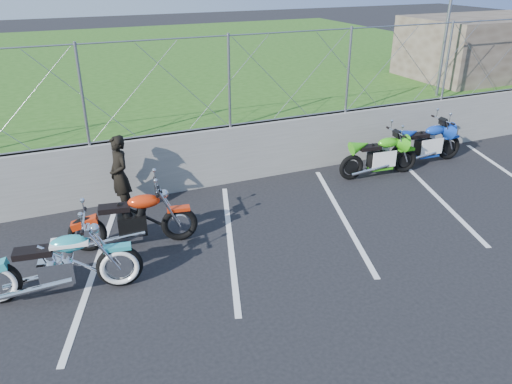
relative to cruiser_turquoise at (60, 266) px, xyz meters
name	(u,v)px	position (x,y,z in m)	size (l,w,h in m)	color
ground	(252,267)	(2.90, -0.48, -0.49)	(90.00, 90.00, 0.00)	black
retaining_wall	(188,161)	(2.90, 3.02, 0.16)	(30.00, 0.22, 1.30)	slate
grass_field	(113,75)	(2.90, 13.02, 0.16)	(30.00, 20.00, 1.30)	#255015
stone_building	(486,46)	(13.40, 5.02, 1.71)	(5.00, 3.00, 1.80)	brown
chain_link_fence	(184,86)	(2.90, 3.02, 1.81)	(28.00, 0.03, 2.00)	gray
sign_pole	(445,39)	(10.10, 3.42, 2.31)	(0.08, 0.08, 3.00)	gray
parking_lines	(288,226)	(4.10, 0.52, -0.49)	(18.29, 4.31, 0.01)	silver
cruiser_turquoise	(60,266)	(0.00, 0.00, 0.00)	(2.45, 0.77, 1.22)	black
naked_orange	(135,221)	(1.31, 1.00, -0.01)	(2.23, 0.75, 1.12)	black
sportbike_green	(380,158)	(7.22, 1.91, -0.03)	(2.04, 0.73, 1.06)	black
sportbike_blue	(427,145)	(8.79, 2.12, -0.02)	(2.12, 0.76, 1.10)	black
person_standing	(120,175)	(1.33, 2.45, 0.31)	(0.58, 0.38, 1.60)	black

